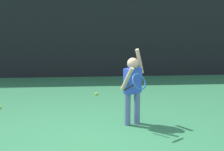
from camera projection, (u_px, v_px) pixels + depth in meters
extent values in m
plane|color=#2D7247|center=(95.00, 141.00, 5.01)|extent=(20.00, 20.00, 0.00)
cube|color=black|center=(90.00, 16.00, 9.82)|extent=(12.59, 0.08, 3.78)
cylinder|color=slate|center=(90.00, 14.00, 9.86)|extent=(0.09, 0.09, 3.93)
cylinder|color=slate|center=(127.00, 109.00, 5.67)|extent=(0.11, 0.11, 0.58)
cylinder|color=slate|center=(137.00, 108.00, 5.75)|extent=(0.11, 0.11, 0.58)
cube|color=blue|center=(133.00, 81.00, 5.62)|extent=(0.34, 0.32, 0.44)
sphere|color=tan|center=(133.00, 63.00, 5.56)|extent=(0.20, 0.20, 0.20)
cylinder|color=tan|center=(140.00, 61.00, 5.70)|extent=(0.20, 0.18, 0.46)
cylinder|color=tan|center=(127.00, 79.00, 5.43)|extent=(0.23, 0.27, 0.43)
cylinder|color=black|center=(129.00, 87.00, 5.32)|extent=(0.17, 0.20, 0.15)
torus|color=#2666B2|center=(139.00, 82.00, 5.13)|extent=(0.32, 0.30, 0.26)
sphere|color=#CCE033|center=(132.00, 86.00, 8.71)|extent=(0.07, 0.07, 0.07)
sphere|color=#CCE033|center=(96.00, 94.00, 7.83)|extent=(0.07, 0.07, 0.07)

